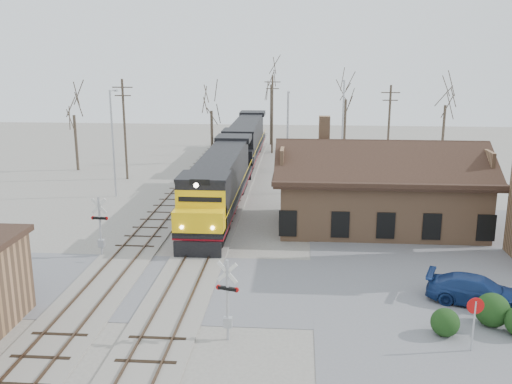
# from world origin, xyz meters

# --- Properties ---
(ground) EXTENTS (140.00, 140.00, 0.00)m
(ground) POSITION_xyz_m (0.00, 0.00, 0.00)
(ground) COLOR #9B968C
(ground) RESTS_ON ground
(road) EXTENTS (60.00, 9.00, 0.03)m
(road) POSITION_xyz_m (0.00, 0.00, 0.01)
(road) COLOR slate
(road) RESTS_ON ground
(parking_lot) EXTENTS (22.00, 26.00, 0.03)m
(parking_lot) POSITION_xyz_m (18.00, 4.00, 0.02)
(parking_lot) COLOR slate
(parking_lot) RESTS_ON ground
(track_main) EXTENTS (3.40, 90.00, 0.24)m
(track_main) POSITION_xyz_m (0.00, 15.00, 0.07)
(track_main) COLOR #9B968C
(track_main) RESTS_ON ground
(track_siding) EXTENTS (3.40, 90.00, 0.24)m
(track_siding) POSITION_xyz_m (-4.50, 15.00, 0.07)
(track_siding) COLOR #9B968C
(track_siding) RESTS_ON ground
(depot) EXTENTS (15.20, 9.31, 7.90)m
(depot) POSITION_xyz_m (11.99, 12.00, 2.41)
(depot) COLOR #966C4D
(depot) RESTS_ON ground
(locomotive_lead) EXTENTS (3.22, 21.54, 4.78)m
(locomotive_lead) POSITION_xyz_m (0.00, 14.36, 2.51)
(locomotive_lead) COLOR black
(locomotive_lead) RESTS_ON ground
(locomotive_trailing) EXTENTS (3.22, 21.54, 4.53)m
(locomotive_trailing) POSITION_xyz_m (0.00, 36.17, 2.51)
(locomotive_trailing) COLOR black
(locomotive_trailing) RESTS_ON ground
(crossbuck_near) EXTENTS (1.06, 0.38, 3.80)m
(crossbuck_near) POSITION_xyz_m (3.14, -5.69, 1.80)
(crossbuck_near) COLOR #A5A8AD
(crossbuck_near) RESTS_ON ground
(crossbuck_far) EXTENTS (1.10, 0.29, 3.86)m
(crossbuck_far) POSITION_xyz_m (-6.08, 4.27, 1.83)
(crossbuck_far) COLOR #A5A8AD
(crossbuck_far) RESTS_ON ground
(do_not_enter_sign) EXTENTS (0.75, 0.10, 2.50)m
(do_not_enter_sign) POSITION_xyz_m (13.72, -5.90, 1.71)
(do_not_enter_sign) COLOR #A5A8AD
(do_not_enter_sign) RESTS_ON ground
(parked_car) EXTENTS (5.44, 3.63, 1.46)m
(parked_car) POSITION_xyz_m (15.36, -1.07, 0.73)
(parked_car) COLOR navy
(parked_car) RESTS_ON ground
(hedge_a) EXTENTS (1.30, 1.30, 1.30)m
(hedge_a) POSITION_xyz_m (12.91, -4.56, 0.65)
(hedge_a) COLOR black
(hedge_a) RESTS_ON ground
(hedge_b) EXTENTS (1.61, 1.61, 1.61)m
(hedge_b) POSITION_xyz_m (15.33, -3.42, 0.80)
(hedge_b) COLOR black
(hedge_b) RESTS_ON ground
(streetlight_a) EXTENTS (0.25, 2.04, 9.34)m
(streetlight_a) POSITION_xyz_m (-9.95, 19.27, 5.21)
(streetlight_a) COLOR #A5A8AD
(streetlight_a) RESTS_ON ground
(streetlight_b) EXTENTS (0.25, 2.04, 9.13)m
(streetlight_b) POSITION_xyz_m (5.13, 21.50, 5.10)
(streetlight_b) COLOR #A5A8AD
(streetlight_b) RESTS_ON ground
(streetlight_c) EXTENTS (0.25, 2.04, 9.51)m
(streetlight_c) POSITION_xyz_m (10.84, 33.66, 5.30)
(streetlight_c) COLOR #A5A8AD
(streetlight_c) RESTS_ON ground
(utility_pole_a) EXTENTS (2.00, 0.24, 9.91)m
(utility_pole_a) POSITION_xyz_m (-11.04, 26.13, 5.18)
(utility_pole_a) COLOR #382D23
(utility_pole_a) RESTS_ON ground
(utility_pole_b) EXTENTS (2.00, 0.24, 9.61)m
(utility_pole_b) POSITION_xyz_m (2.77, 42.05, 5.03)
(utility_pole_b) COLOR #382D23
(utility_pole_b) RESTS_ON ground
(utility_pole_c) EXTENTS (2.00, 0.24, 9.06)m
(utility_pole_c) POSITION_xyz_m (15.68, 32.89, 4.75)
(utility_pole_c) COLOR #382D23
(utility_pole_c) RESTS_ON ground
(tree_a) EXTENTS (3.95, 3.95, 9.68)m
(tree_a) POSITION_xyz_m (-17.66, 30.04, 6.89)
(tree_a) COLOR #382D23
(tree_a) RESTS_ON ground
(tree_b) EXTENTS (3.98, 3.98, 9.74)m
(tree_b) POSITION_xyz_m (-3.77, 35.22, 6.93)
(tree_b) COLOR #382D23
(tree_b) RESTS_ON ground
(tree_c) EXTENTS (5.41, 5.41, 13.27)m
(tree_c) POSITION_xyz_m (2.30, 48.69, 9.46)
(tree_c) COLOR #382D23
(tree_c) RESTS_ON ground
(tree_d) EXTENTS (4.37, 4.37, 10.72)m
(tree_d) POSITION_xyz_m (11.95, 44.70, 7.63)
(tree_d) COLOR #382D23
(tree_d) RESTS_ON ground
(tree_e) EXTENTS (4.27, 4.27, 10.47)m
(tree_e) POSITION_xyz_m (23.00, 39.26, 7.45)
(tree_e) COLOR #382D23
(tree_e) RESTS_ON ground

